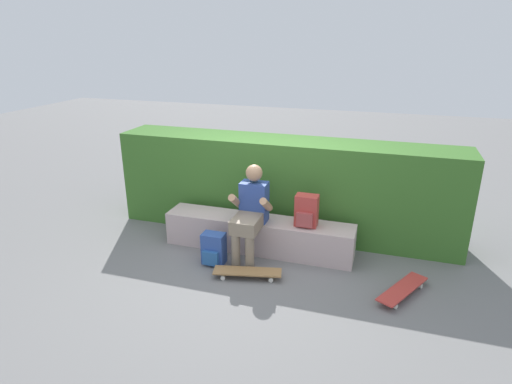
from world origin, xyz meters
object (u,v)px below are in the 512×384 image
at_px(skateboard_near_person, 247,272).
at_px(backpack_on_bench, 306,211).
at_px(bench_main, 259,234).
at_px(backpack_on_ground, 214,249).
at_px(person_skater, 251,210).
at_px(skateboard_beside_bench, 403,289).

height_order(skateboard_near_person, backpack_on_bench, backpack_on_bench).
relative_size(bench_main, backpack_on_bench, 6.22).
relative_size(backpack_on_bench, backpack_on_ground, 1.00).
bearing_deg(person_skater, backpack_on_ground, -141.23).
bearing_deg(person_skater, skateboard_near_person, -76.19).
relative_size(bench_main, person_skater, 2.09).
distance_m(skateboard_beside_bench, backpack_on_ground, 2.25).
xyz_separation_m(person_skater, backpack_on_bench, (0.66, 0.20, -0.01)).
height_order(bench_main, backpack_on_ground, bench_main).
distance_m(bench_main, backpack_on_bench, 0.75).
height_order(person_skater, skateboard_beside_bench, person_skater).
bearing_deg(backpack_on_bench, backpack_on_ground, -154.09).
bearing_deg(skateboard_beside_bench, backpack_on_ground, 179.20).
distance_m(person_skater, skateboard_beside_bench, 1.98).
bearing_deg(backpack_on_ground, backpack_on_bench, 25.91).
height_order(backpack_on_bench, backpack_on_ground, backpack_on_bench).
distance_m(skateboard_near_person, skateboard_beside_bench, 1.75).
height_order(skateboard_beside_bench, backpack_on_ground, backpack_on_ground).
xyz_separation_m(person_skater, backpack_on_ground, (-0.38, -0.31, -0.45)).
bearing_deg(backpack_on_ground, skateboard_near_person, -21.28).
xyz_separation_m(skateboard_beside_bench, backpack_on_ground, (-2.25, 0.03, 0.12)).
height_order(bench_main, person_skater, person_skater).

